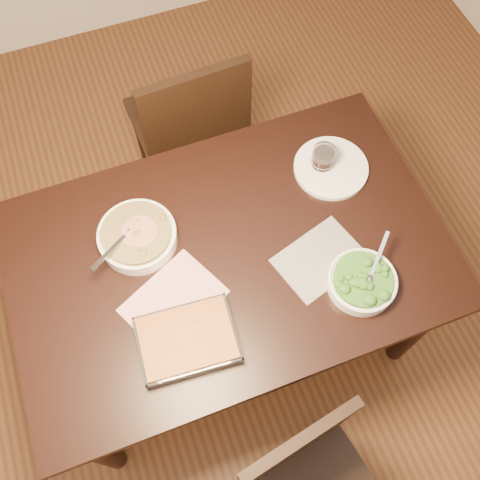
{
  "coord_description": "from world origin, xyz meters",
  "views": [
    {
      "loc": [
        -0.22,
        -0.69,
        2.31
      ],
      "look_at": [
        0.04,
        0.01,
        0.8
      ],
      "focal_mm": 40.0,
      "sensor_mm": 36.0,
      "label": 1
    }
  ],
  "objects_px": {
    "broccoli_bowl": "(362,281)",
    "chair_far": "(191,126)",
    "wine_tumbler": "(323,158)",
    "table": "(229,265)",
    "stew_bowl": "(137,236)",
    "chair_near": "(308,480)",
    "baking_dish": "(187,340)",
    "dinner_plate": "(331,168)"
  },
  "relations": [
    {
      "from": "broccoli_bowl",
      "to": "chair_far",
      "type": "relative_size",
      "value": 0.23
    },
    {
      "from": "broccoli_bowl",
      "to": "wine_tumbler",
      "type": "relative_size",
      "value": 2.36
    },
    {
      "from": "chair_far",
      "to": "broccoli_bowl",
      "type": "bearing_deg",
      "value": 102.51
    },
    {
      "from": "table",
      "to": "stew_bowl",
      "type": "relative_size",
      "value": 5.52
    },
    {
      "from": "broccoli_bowl",
      "to": "chair_near",
      "type": "distance_m",
      "value": 0.65
    },
    {
      "from": "table",
      "to": "stew_bowl",
      "type": "height_order",
      "value": "stew_bowl"
    },
    {
      "from": "baking_dish",
      "to": "chair_near",
      "type": "xyz_separation_m",
      "value": [
        0.22,
        -0.47,
        -0.32
      ]
    },
    {
      "from": "baking_dish",
      "to": "dinner_plate",
      "type": "distance_m",
      "value": 0.77
    },
    {
      "from": "table",
      "to": "dinner_plate",
      "type": "bearing_deg",
      "value": 21.62
    },
    {
      "from": "stew_bowl",
      "to": "broccoli_bowl",
      "type": "relative_size",
      "value": 1.18
    },
    {
      "from": "wine_tumbler",
      "to": "chair_near",
      "type": "distance_m",
      "value": 1.05
    },
    {
      "from": "wine_tumbler",
      "to": "dinner_plate",
      "type": "distance_m",
      "value": 0.05
    },
    {
      "from": "stew_bowl",
      "to": "broccoli_bowl",
      "type": "height_order",
      "value": "stew_bowl"
    },
    {
      "from": "wine_tumbler",
      "to": "table",
      "type": "bearing_deg",
      "value": -154.68
    },
    {
      "from": "wine_tumbler",
      "to": "stew_bowl",
      "type": "bearing_deg",
      "value": -175.3
    },
    {
      "from": "chair_far",
      "to": "chair_near",
      "type": "bearing_deg",
      "value": 84.11
    },
    {
      "from": "stew_bowl",
      "to": "baking_dish",
      "type": "bearing_deg",
      "value": -83.34
    },
    {
      "from": "dinner_plate",
      "to": "chair_near",
      "type": "distance_m",
      "value": 1.03
    },
    {
      "from": "wine_tumbler",
      "to": "chair_near",
      "type": "height_order",
      "value": "wine_tumbler"
    },
    {
      "from": "baking_dish",
      "to": "wine_tumbler",
      "type": "height_order",
      "value": "wine_tumbler"
    },
    {
      "from": "wine_tumbler",
      "to": "dinner_plate",
      "type": "xyz_separation_m",
      "value": [
        0.03,
        -0.02,
        -0.04
      ]
    },
    {
      "from": "chair_near",
      "to": "stew_bowl",
      "type": "bearing_deg",
      "value": 96.74
    },
    {
      "from": "wine_tumbler",
      "to": "chair_near",
      "type": "bearing_deg",
      "value": -114.47
    },
    {
      "from": "stew_bowl",
      "to": "broccoli_bowl",
      "type": "bearing_deg",
      "value": -32.98
    },
    {
      "from": "dinner_plate",
      "to": "chair_near",
      "type": "bearing_deg",
      "value": -116.34
    },
    {
      "from": "table",
      "to": "dinner_plate",
      "type": "height_order",
      "value": "dinner_plate"
    },
    {
      "from": "chair_near",
      "to": "baking_dish",
      "type": "bearing_deg",
      "value": 104.48
    },
    {
      "from": "stew_bowl",
      "to": "chair_near",
      "type": "bearing_deg",
      "value": -72.71
    },
    {
      "from": "table",
      "to": "chair_near",
      "type": "distance_m",
      "value": 0.73
    },
    {
      "from": "broccoli_bowl",
      "to": "baking_dish",
      "type": "height_order",
      "value": "broccoli_bowl"
    },
    {
      "from": "broccoli_bowl",
      "to": "baking_dish",
      "type": "relative_size",
      "value": 0.71
    },
    {
      "from": "broccoli_bowl",
      "to": "dinner_plate",
      "type": "height_order",
      "value": "broccoli_bowl"
    },
    {
      "from": "table",
      "to": "broccoli_bowl",
      "type": "distance_m",
      "value": 0.45
    },
    {
      "from": "table",
      "to": "broccoli_bowl",
      "type": "xyz_separation_m",
      "value": [
        0.35,
        -0.25,
        0.12
      ]
    },
    {
      "from": "wine_tumbler",
      "to": "chair_near",
      "type": "relative_size",
      "value": 0.11
    },
    {
      "from": "broccoli_bowl",
      "to": "chair_far",
      "type": "xyz_separation_m",
      "value": [
        -0.26,
        0.96,
        -0.27
      ]
    },
    {
      "from": "baking_dish",
      "to": "chair_far",
      "type": "xyz_separation_m",
      "value": [
        0.3,
        0.95,
        -0.26
      ]
    },
    {
      "from": "broccoli_bowl",
      "to": "dinner_plate",
      "type": "xyz_separation_m",
      "value": [
        0.1,
        0.43,
        -0.02
      ]
    },
    {
      "from": "chair_near",
      "to": "broccoli_bowl",
      "type": "bearing_deg",
      "value": 42.63
    },
    {
      "from": "stew_bowl",
      "to": "chair_far",
      "type": "bearing_deg",
      "value": 58.92
    },
    {
      "from": "stew_bowl",
      "to": "chair_far",
      "type": "distance_m",
      "value": 0.72
    },
    {
      "from": "broccoli_bowl",
      "to": "chair_far",
      "type": "distance_m",
      "value": 1.03
    }
  ]
}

